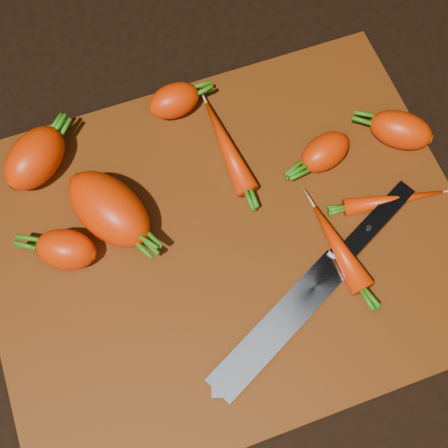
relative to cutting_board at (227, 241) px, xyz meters
name	(u,v)px	position (x,y,z in m)	size (l,w,h in m)	color
ground	(227,245)	(0.00, 0.00, -0.01)	(2.00, 2.00, 0.01)	black
cutting_board	(227,241)	(0.00, 0.00, 0.00)	(0.50, 0.40, 0.01)	#662C08
carrot_0	(35,158)	(-0.16, 0.15, 0.03)	(0.08, 0.05, 0.05)	red
carrot_1	(66,250)	(-0.16, 0.04, 0.03)	(0.06, 0.04, 0.04)	red
carrot_2	(109,209)	(-0.11, 0.06, 0.04)	(0.10, 0.06, 0.06)	red
carrot_3	(325,152)	(0.13, 0.05, 0.02)	(0.06, 0.04, 0.04)	red
carrot_4	(174,101)	(0.00, 0.17, 0.03)	(0.06, 0.04, 0.04)	red
carrot_5	(401,130)	(0.22, 0.05, 0.03)	(0.07, 0.04, 0.04)	red
carrot_6	(227,146)	(0.04, 0.10, 0.02)	(0.12, 0.02, 0.02)	red
carrot_7	(394,200)	(0.18, -0.02, 0.02)	(0.11, 0.02, 0.02)	red
carrot_8	(338,247)	(0.10, -0.05, 0.02)	(0.10, 0.03, 0.03)	red
knife	(293,311)	(0.03, -0.10, 0.01)	(0.27, 0.15, 0.02)	gray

